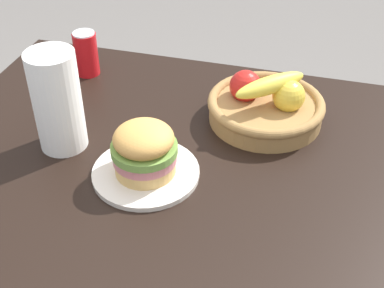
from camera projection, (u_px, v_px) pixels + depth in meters
The scene contains 6 objects.
dining_table at pixel (219, 196), 1.27m from camera, with size 1.40×0.90×0.75m.
plate at pixel (146, 173), 1.17m from camera, with size 0.24×0.24×0.01m, color silver.
sandwich at pixel (144, 149), 1.13m from camera, with size 0.14×0.14×0.12m.
soda_can at pixel (86, 53), 1.49m from camera, with size 0.07×0.07×0.13m.
fruit_basket at pixel (266, 105), 1.32m from camera, with size 0.29×0.29×0.14m.
paper_towel_roll at pixel (57, 101), 1.19m from camera, with size 0.11×0.11×0.24m, color white.
Camera 1 is at (0.19, -0.91, 1.52)m, focal length 49.79 mm.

